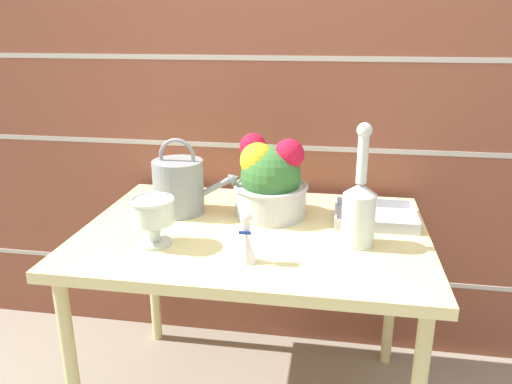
# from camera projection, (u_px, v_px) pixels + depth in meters

# --- Properties ---
(brick_wall) EXTENTS (3.60, 0.08, 2.20)m
(brick_wall) POSITION_uv_depth(u_px,v_px,m) (274.00, 102.00, 2.07)
(brick_wall) COLOR brown
(brick_wall) RESTS_ON ground_plane
(patio_table) EXTENTS (1.17, 0.84, 0.74)m
(patio_table) POSITION_uv_depth(u_px,v_px,m) (254.00, 247.00, 1.73)
(patio_table) COLOR beige
(patio_table) RESTS_ON ground_plane
(watering_can) EXTENTS (0.33, 0.19, 0.28)m
(watering_can) POSITION_uv_depth(u_px,v_px,m) (179.00, 186.00, 1.83)
(watering_can) COLOR gray
(watering_can) RESTS_ON patio_table
(crystal_pedestal_bowl) EXTENTS (0.14, 0.14, 0.15)m
(crystal_pedestal_bowl) POSITION_uv_depth(u_px,v_px,m) (153.00, 214.00, 1.56)
(crystal_pedestal_bowl) COLOR silver
(crystal_pedestal_bowl) RESTS_ON patio_table
(flower_planter) EXTENTS (0.27, 0.27, 0.30)m
(flower_planter) POSITION_uv_depth(u_px,v_px,m) (270.00, 181.00, 1.79)
(flower_planter) COLOR #BCBCC1
(flower_planter) RESTS_ON patio_table
(glass_decanter) EXTENTS (0.11, 0.11, 0.39)m
(glass_decanter) POSITION_uv_depth(u_px,v_px,m) (359.00, 207.00, 1.55)
(glass_decanter) COLOR silver
(glass_decanter) RESTS_ON patio_table
(figurine_vase) EXTENTS (0.06, 0.06, 0.15)m
(figurine_vase) POSITION_uv_depth(u_px,v_px,m) (246.00, 242.00, 1.45)
(figurine_vase) COLOR white
(figurine_vase) RESTS_ON patio_table
(wire_tray) EXTENTS (0.29, 0.25, 0.04)m
(wire_tray) POSITION_uv_depth(u_px,v_px,m) (375.00, 217.00, 1.79)
(wire_tray) COLOR #B7B7BC
(wire_tray) RESTS_ON patio_table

